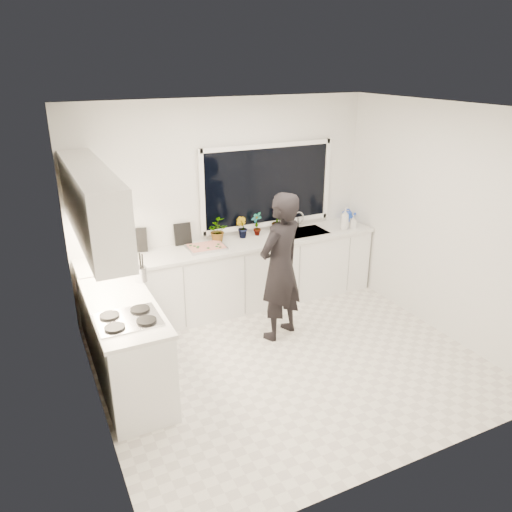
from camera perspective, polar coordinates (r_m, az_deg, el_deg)
floor at (r=5.67m, az=3.75°, el=-11.99°), size 4.00×3.50×0.02m
wall_back at (r=6.55m, az=-3.56°, el=5.86°), size 4.00×0.02×2.70m
wall_left at (r=4.47m, az=-18.92°, el=-3.02°), size 0.02×3.50×2.70m
wall_right at (r=6.25m, az=20.37°, el=3.75°), size 0.02×3.50×2.70m
ceiling at (r=4.75m, az=4.57°, el=16.55°), size 4.00×3.50×0.02m
window at (r=6.72m, az=1.30°, el=8.05°), size 1.80×0.02×1.00m
base_cabinets_back at (r=6.59m, az=-2.34°, el=-2.43°), size 3.92×0.58×0.88m
base_cabinets_left at (r=5.23m, az=-14.54°, el=-10.03°), size 0.58×1.60×0.88m
countertop_back at (r=6.41m, az=-2.37°, el=1.30°), size 3.94×0.62×0.04m
countertop_left at (r=5.01m, az=-15.03°, el=-5.53°), size 0.62×1.60×0.04m
upper_cabinets at (r=4.99m, az=-18.25°, el=5.72°), size 0.34×2.10×0.70m
sink at (r=6.89m, az=5.63°, el=2.40°), size 0.58×0.42×0.14m
faucet at (r=7.00m, az=4.83°, el=4.13°), size 0.03×0.03×0.22m
stovetop at (r=4.68m, az=-14.43°, el=-6.99°), size 0.56×0.48×0.03m
person at (r=5.75m, az=2.79°, el=-1.29°), size 0.76×0.65×1.77m
pizza_tray at (r=6.24m, az=-5.71°, el=0.98°), size 0.48×0.36×0.03m
pizza at (r=6.24m, az=-5.71°, el=1.12°), size 0.44×0.32×0.01m
watering_can at (r=7.41m, az=10.34°, el=4.47°), size 0.17×0.17×0.13m
paper_towel_roll at (r=6.04m, az=-17.61°, el=0.49°), size 0.14×0.14×0.26m
knife_block at (r=6.12m, az=-15.34°, el=0.81°), size 0.15×0.13×0.22m
utensil_crock at (r=5.42m, az=-13.03°, el=-2.05°), size 0.15×0.15×0.16m
picture_frame_large at (r=6.38m, az=-8.36°, el=2.50°), size 0.22×0.03×0.28m
picture_frame_small at (r=6.24m, az=-13.47°, el=1.78°), size 0.25×0.09×0.30m
herb_plants at (r=6.56m, az=-1.78°, el=3.35°), size 1.14×0.31×0.31m
soap_bottles at (r=7.02m, az=10.33°, el=4.13°), size 0.28×0.16×0.30m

